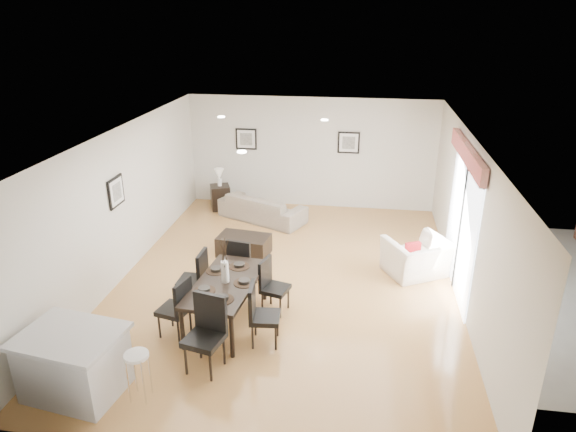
# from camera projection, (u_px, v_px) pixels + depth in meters

# --- Properties ---
(ground) EXTENTS (8.00, 8.00, 0.00)m
(ground) POSITION_uv_depth(u_px,v_px,m) (286.00, 282.00, 9.32)
(ground) COLOR tan
(ground) RESTS_ON ground
(wall_back) EXTENTS (6.00, 0.04, 2.70)m
(wall_back) POSITION_uv_depth(u_px,v_px,m) (311.00, 153.00, 12.48)
(wall_back) COLOR beige
(wall_back) RESTS_ON ground
(wall_front) EXTENTS (6.00, 0.04, 2.70)m
(wall_front) POSITION_uv_depth(u_px,v_px,m) (226.00, 358.00, 5.14)
(wall_front) COLOR beige
(wall_front) RESTS_ON ground
(wall_left) EXTENTS (0.04, 8.00, 2.70)m
(wall_left) POSITION_uv_depth(u_px,v_px,m) (122.00, 204.00, 9.22)
(wall_left) COLOR beige
(wall_left) RESTS_ON ground
(wall_right) EXTENTS (0.04, 8.00, 2.70)m
(wall_right) POSITION_uv_depth(u_px,v_px,m) (467.00, 223.00, 8.40)
(wall_right) COLOR beige
(wall_right) RESTS_ON ground
(ceiling) EXTENTS (6.00, 8.00, 0.02)m
(ceiling) POSITION_uv_depth(u_px,v_px,m) (286.00, 135.00, 8.31)
(ceiling) COLOR white
(ceiling) RESTS_ON wall_back
(sofa) EXTENTS (2.20, 1.59, 0.60)m
(sofa) POSITION_uv_depth(u_px,v_px,m) (262.00, 207.00, 11.98)
(sofa) COLOR gray
(sofa) RESTS_ON ground
(armchair) EXTENTS (1.39, 1.34, 0.69)m
(armchair) POSITION_uv_depth(u_px,v_px,m) (417.00, 257.00, 9.46)
(armchair) COLOR #F0E2CF
(armchair) RESTS_ON ground
(dining_table) EXTENTS (1.03, 1.81, 0.72)m
(dining_table) POSITION_uv_depth(u_px,v_px,m) (226.00, 286.00, 7.88)
(dining_table) COLOR black
(dining_table) RESTS_ON ground
(dining_chair_wnear) EXTENTS (0.51, 0.51, 0.95)m
(dining_chair_wnear) POSITION_uv_depth(u_px,v_px,m) (178.00, 305.00, 7.59)
(dining_chair_wnear) COLOR black
(dining_chair_wnear) RESTS_ON ground
(dining_chair_wfar) EXTENTS (0.45, 0.45, 0.98)m
(dining_chair_wfar) POSITION_uv_depth(u_px,v_px,m) (197.00, 276.00, 8.40)
(dining_chair_wfar) COLOR black
(dining_chair_wfar) RESTS_ON ground
(dining_chair_enear) EXTENTS (0.46, 0.46, 0.95)m
(dining_chair_enear) POSITION_uv_depth(u_px,v_px,m) (259.00, 311.00, 7.43)
(dining_chair_enear) COLOR black
(dining_chair_enear) RESTS_ON ground
(dining_chair_efar) EXTENTS (0.50, 0.50, 0.91)m
(dining_chair_efar) POSITION_uv_depth(u_px,v_px,m) (271.00, 283.00, 8.26)
(dining_chair_efar) COLOR black
(dining_chair_efar) RESTS_ON ground
(dining_chair_head) EXTENTS (0.58, 0.58, 1.07)m
(dining_chair_head) POSITION_uv_depth(u_px,v_px,m) (207.00, 328.00, 6.92)
(dining_chair_head) COLOR black
(dining_chair_head) RESTS_ON ground
(dining_chair_foot) EXTENTS (0.50, 0.50, 0.96)m
(dining_chair_foot) POSITION_uv_depth(u_px,v_px,m) (241.00, 261.00, 8.91)
(dining_chair_foot) COLOR black
(dining_chair_foot) RESTS_ON ground
(vase) EXTENTS (0.87, 1.37, 0.72)m
(vase) POSITION_uv_depth(u_px,v_px,m) (225.00, 266.00, 7.75)
(vase) COLOR white
(vase) RESTS_ON dining_table
(coffee_table) EXTENTS (1.07, 0.72, 0.40)m
(coffee_table) POSITION_uv_depth(u_px,v_px,m) (244.00, 245.00, 10.29)
(coffee_table) COLOR black
(coffee_table) RESTS_ON ground
(side_table) EXTENTS (0.58, 0.58, 0.60)m
(side_table) POSITION_uv_depth(u_px,v_px,m) (220.00, 197.00, 12.63)
(side_table) COLOR black
(side_table) RESTS_ON ground
(table_lamp) EXTENTS (0.22, 0.22, 0.43)m
(table_lamp) POSITION_uv_depth(u_px,v_px,m) (219.00, 175.00, 12.42)
(table_lamp) COLOR white
(table_lamp) RESTS_ON side_table
(cushion) EXTENTS (0.30, 0.20, 0.29)m
(cushion) POSITION_uv_depth(u_px,v_px,m) (413.00, 250.00, 9.31)
(cushion) COLOR maroon
(cushion) RESTS_ON armchair
(kitchen_island) EXTENTS (1.37, 1.13, 0.87)m
(kitchen_island) POSITION_uv_depth(u_px,v_px,m) (74.00, 363.00, 6.50)
(kitchen_island) COLOR silver
(kitchen_island) RESTS_ON ground
(bar_stool) EXTENTS (0.31, 0.31, 0.67)m
(bar_stool) POSITION_uv_depth(u_px,v_px,m) (137.00, 360.00, 6.33)
(bar_stool) COLOR white
(bar_stool) RESTS_ON ground
(framed_print_back_left) EXTENTS (0.52, 0.04, 0.52)m
(framed_print_back_left) POSITION_uv_depth(u_px,v_px,m) (246.00, 139.00, 12.56)
(framed_print_back_left) COLOR black
(framed_print_back_left) RESTS_ON wall_back
(framed_print_back_right) EXTENTS (0.52, 0.04, 0.52)m
(framed_print_back_right) POSITION_uv_depth(u_px,v_px,m) (349.00, 143.00, 12.22)
(framed_print_back_right) COLOR black
(framed_print_back_right) RESTS_ON wall_back
(framed_print_left_wall) EXTENTS (0.04, 0.52, 0.52)m
(framed_print_left_wall) POSITION_uv_depth(u_px,v_px,m) (116.00, 192.00, 8.92)
(framed_print_left_wall) COLOR black
(framed_print_left_wall) RESTS_ON wall_left
(sliding_door) EXTENTS (0.12, 2.70, 2.57)m
(sliding_door) POSITION_uv_depth(u_px,v_px,m) (464.00, 198.00, 8.56)
(sliding_door) COLOR white
(sliding_door) RESTS_ON wall_right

